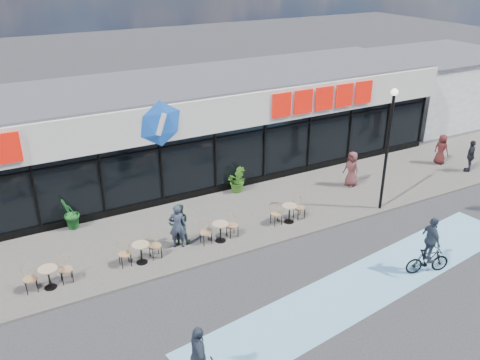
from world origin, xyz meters
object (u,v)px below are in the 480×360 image
object	(u,v)px
potted_plant_right	(239,179)
pedestrian_b	(441,149)
potted_plant_mid	(236,181)
pedestrian_a	(352,169)
lamp_post	(388,140)
patron_right	(179,224)
patron_left	(177,226)
pedestrian_c	(471,156)
potted_plant_left	(70,214)
cyclist_a	(429,250)

from	to	relation	value
potted_plant_right	pedestrian_b	size ratio (longest dim) A/B	0.71
potted_plant_mid	pedestrian_a	world-z (taller)	pedestrian_a
lamp_post	patron_right	size ratio (longest dim) A/B	3.20
potted_plant_mid	patron_left	size ratio (longest dim) A/B	0.60
patron_right	pedestrian_c	bearing A→B (deg)	-165.69
potted_plant_left	pedestrian_c	xyz separation A→B (m)	(18.44, -3.40, 0.14)
pedestrian_b	potted_plant_right	bearing A→B (deg)	67.85
potted_plant_left	patron_right	xyz separation A→B (m)	(3.32, -2.98, 0.14)
pedestrian_a	cyclist_a	xyz separation A→B (m)	(-2.14, -6.61, -0.05)
pedestrian_a	patron_left	bearing A→B (deg)	-91.14
potted_plant_right	pedestrian_c	distance (m)	11.57
potted_plant_mid	pedestrian_c	world-z (taller)	pedestrian_c
potted_plant_left	potted_plant_mid	distance (m)	7.26
potted_plant_mid	pedestrian_c	xyz separation A→B (m)	(11.18, -3.39, 0.29)
patron_left	pedestrian_c	xyz separation A→B (m)	(15.26, -0.24, -0.05)
patron_left	cyclist_a	xyz separation A→B (m)	(6.88, -5.42, -0.07)
lamp_post	cyclist_a	size ratio (longest dim) A/B	2.43
pedestrian_c	potted_plant_right	bearing A→B (deg)	-50.65
potted_plant_left	lamp_post	bearing A→B (deg)	-20.22
cyclist_a	pedestrian_b	bearing A→B (deg)	39.69
lamp_post	potted_plant_right	xyz separation A→B (m)	(-4.45, 4.37, -2.51)
pedestrian_b	pedestrian_c	distance (m)	1.45
lamp_post	pedestrian_b	xyz separation A→B (m)	(6.11, 2.32, -2.29)
potted_plant_left	potted_plant_right	xyz separation A→B (m)	(7.39, 0.01, -0.12)
pedestrian_b	cyclist_a	xyz separation A→B (m)	(-7.89, -6.55, 0.01)
pedestrian_b	pedestrian_c	size ratio (longest dim) A/B	0.96
potted_plant_mid	patron_right	bearing A→B (deg)	-143.05
potted_plant_right	patron_right	size ratio (longest dim) A/B	0.68
patron_right	cyclist_a	size ratio (longest dim) A/B	0.76
lamp_post	patron_left	xyz separation A→B (m)	(-8.66, 1.20, -2.20)
potted_plant_left	pedestrian_b	distance (m)	18.07
pedestrian_c	cyclist_a	xyz separation A→B (m)	(-8.37, -5.18, -0.02)
potted_plant_right	pedestrian_a	world-z (taller)	pedestrian_a
patron_right	pedestrian_a	size ratio (longest dim) A/B	0.97
pedestrian_a	lamp_post	bearing A→B (deg)	-17.26
patron_left	potted_plant_right	bearing A→B (deg)	-120.49
patron_right	pedestrian_a	world-z (taller)	pedestrian_a
pedestrian_c	patron_left	bearing A→B (deg)	-34.39
lamp_post	potted_plant_left	size ratio (longest dim) A/B	3.88
potted_plant_right	cyclist_a	bearing A→B (deg)	-72.72
lamp_post	potted_plant_right	world-z (taller)	lamp_post
pedestrian_b	lamp_post	bearing A→B (deg)	99.63
potted_plant_left	potted_plant_mid	xyz separation A→B (m)	(7.26, -0.01, -0.15)
lamp_post	pedestrian_c	distance (m)	7.04
potted_plant_mid	cyclist_a	world-z (taller)	cyclist_a
lamp_post	potted_plant_mid	world-z (taller)	lamp_post
patron_left	potted_plant_left	bearing A→B (deg)	-22.27
pedestrian_c	pedestrian_b	bearing A→B (deg)	-103.89
potted_plant_left	potted_plant_right	size ratio (longest dim) A/B	1.22
potted_plant_right	pedestrian_b	xyz separation A→B (m)	(10.56, -2.05, 0.23)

